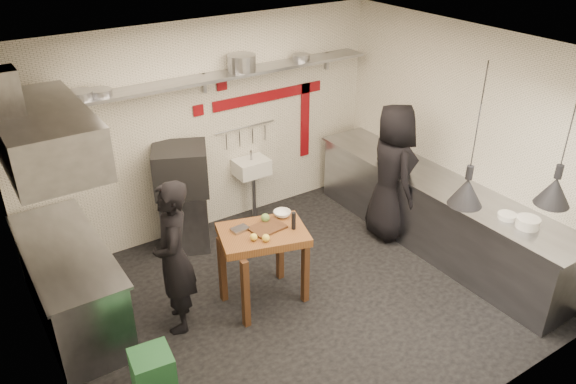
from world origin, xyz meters
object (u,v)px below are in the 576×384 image
combi_oven (181,169)px  green_bin (153,375)px  prep_table (264,266)px  chef_right (392,173)px  oven_stand (185,219)px  chef_left (174,258)px

combi_oven → green_bin: combi_oven is taller
combi_oven → prep_table: 1.69m
green_bin → combi_oven: bearing=59.0°
combi_oven → prep_table: (0.24, -1.55, -0.63)m
chef_right → green_bin: bearing=121.5°
oven_stand → prep_table: prep_table is taller
oven_stand → combi_oven: size_ratio=1.22×
oven_stand → green_bin: oven_stand is taller
green_bin → chef_left: (0.60, 0.80, 0.60)m
green_bin → chef_left: size_ratio=0.30×
combi_oven → chef_right: 2.69m
chef_left → oven_stand: bearing=175.8°
chef_left → chef_right: bearing=115.2°
oven_stand → chef_right: (2.39, -1.22, 0.52)m
chef_right → prep_table: bearing=115.3°
green_bin → prep_table: 1.69m
oven_stand → chef_left: chef_left is taller
green_bin → chef_right: (3.68, 0.93, 0.67)m
oven_stand → green_bin: 2.52m
prep_table → chef_left: chef_left is taller
chef_left → prep_table: bearing=103.0°
green_bin → prep_table: size_ratio=0.54×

